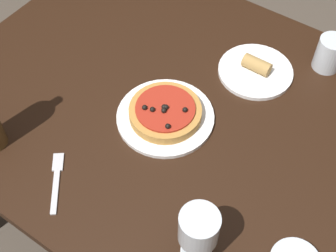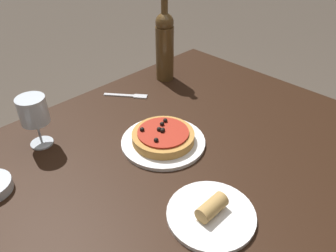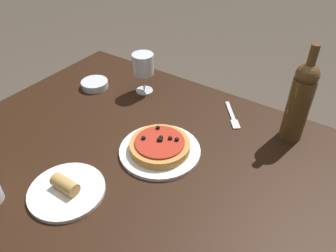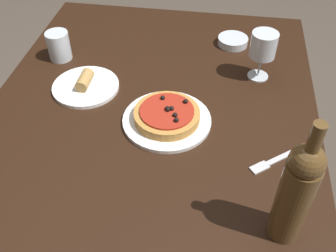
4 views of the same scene
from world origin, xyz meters
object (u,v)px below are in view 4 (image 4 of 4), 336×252
(fork, at_px, (274,161))
(side_plate, at_px, (86,85))
(wine_glass, at_px, (263,46))
(water_cup, at_px, (59,46))
(side_bowl, at_px, (233,41))
(dinner_plate, at_px, (167,120))
(pizza, at_px, (167,115))
(dining_table, at_px, (150,135))
(wine_bottle, at_px, (296,191))

(fork, distance_m, side_plate, 0.63)
(wine_glass, distance_m, water_cup, 0.69)
(side_bowl, relative_size, fork, 0.76)
(water_cup, bearing_deg, fork, 62.24)
(dinner_plate, relative_size, wine_glass, 1.59)
(pizza, xyz_separation_m, side_bowl, (-0.45, 0.17, -0.01))
(dinner_plate, relative_size, side_bowl, 2.35)
(fork, bearing_deg, dining_table, -58.07)
(dining_table, height_order, side_plate, side_plate)
(fork, bearing_deg, side_bowl, -115.31)
(dinner_plate, bearing_deg, pizza, 106.80)
(dining_table, height_order, wine_glass, wine_glass)
(dining_table, xyz_separation_m, wine_glass, (-0.24, 0.32, 0.20))
(wine_bottle, relative_size, fork, 2.29)
(wine_glass, height_order, water_cup, wine_glass)
(fork, relative_size, side_plate, 0.68)
(dining_table, height_order, pizza, pizza)
(dining_table, relative_size, dinner_plate, 5.14)
(fork, bearing_deg, wine_bottle, 54.99)
(side_bowl, bearing_deg, pizza, -20.94)
(water_cup, bearing_deg, dinner_plate, 57.24)
(side_plate, bearing_deg, side_bowl, 126.49)
(dining_table, relative_size, wine_bottle, 4.03)
(dinner_plate, height_order, side_bowl, side_bowl)
(wine_bottle, relative_size, side_plate, 1.55)
(dining_table, bearing_deg, wine_bottle, 47.63)
(wine_glass, relative_size, wine_bottle, 0.49)
(side_plate, bearing_deg, pizza, 67.49)
(side_plate, bearing_deg, dinner_plate, 67.46)
(wine_bottle, xyz_separation_m, water_cup, (-0.59, -0.73, -0.09))
(wine_bottle, bearing_deg, wine_glass, -175.21)
(wine_bottle, xyz_separation_m, fork, (-0.21, -0.01, -0.14))
(dinner_plate, distance_m, wine_glass, 0.39)
(pizza, height_order, side_plate, pizza)
(dining_table, xyz_separation_m, water_cup, (-0.25, -0.36, 0.13))
(wine_bottle, relative_size, side_bowl, 2.99)
(dining_table, relative_size, water_cup, 13.39)
(dinner_plate, bearing_deg, wine_glass, 135.11)
(dinner_plate, relative_size, pizza, 1.35)
(dining_table, xyz_separation_m, fork, (0.13, 0.36, 0.08))
(fork, bearing_deg, side_plate, -59.31)
(side_plate, bearing_deg, wine_bottle, 53.94)
(wine_glass, bearing_deg, side_plate, -74.81)
(pizza, relative_size, water_cup, 1.92)
(fork, bearing_deg, pizza, -58.08)
(wine_bottle, bearing_deg, side_bowl, -169.78)
(wine_glass, distance_m, side_bowl, 0.23)
(dining_table, distance_m, fork, 0.39)
(side_bowl, xyz_separation_m, fork, (0.56, 0.13, -0.01))
(dinner_plate, relative_size, wine_bottle, 0.78)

